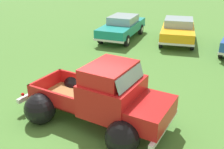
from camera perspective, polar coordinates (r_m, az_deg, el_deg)
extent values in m
plane|color=#477A33|center=(8.21, -3.86, -9.74)|extent=(80.00, 80.00, 0.00)
cylinder|color=black|center=(8.09, 8.21, -7.29)|extent=(0.78, 0.33, 0.76)
cylinder|color=silver|center=(8.09, 8.21, -7.29)|extent=(0.37, 0.28, 0.34)
cylinder|color=black|center=(6.77, 2.43, -13.92)|extent=(0.78, 0.33, 0.76)
cylinder|color=silver|center=(6.77, 2.43, -13.92)|extent=(0.37, 0.28, 0.34)
cylinder|color=black|center=(9.33, -7.90, -2.90)|extent=(0.78, 0.33, 0.76)
cylinder|color=silver|center=(9.33, -7.90, -2.90)|extent=(0.37, 0.28, 0.34)
cylinder|color=black|center=(8.20, -15.32, -7.51)|extent=(0.78, 0.33, 0.76)
cylinder|color=silver|center=(8.20, -15.32, -7.51)|extent=(0.37, 0.28, 0.34)
sphere|color=black|center=(9.34, -7.73, -2.45)|extent=(1.10, 1.10, 0.96)
sphere|color=black|center=(8.14, -15.61, -7.29)|extent=(1.10, 1.10, 0.96)
cube|color=olive|center=(8.43, -9.37, -4.79)|extent=(2.26, 1.84, 0.04)
cube|color=red|center=(8.84, -6.52, -1.57)|extent=(2.04, 0.39, 0.50)
cube|color=red|center=(7.85, -12.81, -5.45)|extent=(2.04, 0.39, 0.50)
cube|color=red|center=(7.79, -3.80, -5.07)|extent=(0.32, 1.53, 0.50)
cube|color=red|center=(8.93, -14.40, -1.91)|extent=(0.32, 1.53, 0.50)
cube|color=red|center=(7.40, 0.15, -4.68)|extent=(1.69, 1.90, 0.95)
cube|color=red|center=(7.14, -0.54, 0.46)|extent=(1.37, 1.70, 0.45)
cube|color=#8CADB7|center=(6.87, 4.10, -0.74)|extent=(0.37, 1.47, 0.38)
cube|color=red|center=(7.11, 7.59, -8.06)|extent=(1.48, 1.79, 0.55)
sphere|color=black|center=(8.10, 8.31, -6.95)|extent=(1.05, 1.05, 0.92)
sphere|color=black|center=(6.72, 2.31, -13.78)|extent=(1.05, 1.05, 0.92)
cube|color=silver|center=(9.27, -15.59, -3.23)|extent=(0.42, 1.97, 0.14)
cube|color=silver|center=(7.14, 11.51, -11.39)|extent=(0.42, 1.97, 0.14)
sphere|color=red|center=(9.67, -12.28, -0.54)|extent=(0.13, 0.13, 0.11)
sphere|color=red|center=(8.70, -19.15, -4.20)|extent=(0.13, 0.13, 0.11)
cylinder|color=black|center=(15.12, 3.28, 7.46)|extent=(0.20, 0.66, 0.66)
cylinder|color=silver|center=(15.12, 3.28, 7.46)|extent=(0.21, 0.30, 0.30)
cylinder|color=black|center=(15.69, -2.50, 8.07)|extent=(0.20, 0.66, 0.66)
cylinder|color=silver|center=(15.69, -2.50, 8.07)|extent=(0.21, 0.30, 0.30)
cylinder|color=black|center=(17.90, 6.37, 9.89)|extent=(0.20, 0.66, 0.66)
cylinder|color=silver|center=(17.90, 6.37, 9.89)|extent=(0.21, 0.30, 0.30)
cylinder|color=black|center=(18.39, 1.34, 10.39)|extent=(0.20, 0.66, 0.66)
cylinder|color=silver|center=(18.39, 1.34, 10.39)|extent=(0.21, 0.30, 0.30)
cube|color=teal|center=(16.66, 2.24, 10.32)|extent=(1.80, 4.70, 0.55)
cube|color=#8CADB7|center=(16.72, 2.49, 12.12)|extent=(1.54, 1.98, 0.45)
cube|color=silver|center=(18.85, 4.60, 11.02)|extent=(1.83, 0.11, 0.12)
cube|color=silver|center=(14.63, -0.81, 7.44)|extent=(1.83, 0.11, 0.12)
cylinder|color=black|center=(15.13, 17.36, 6.44)|extent=(0.27, 0.68, 0.66)
cylinder|color=silver|center=(15.13, 17.36, 6.44)|extent=(0.24, 0.32, 0.30)
cylinder|color=black|center=(15.14, 10.77, 7.10)|extent=(0.27, 0.68, 0.66)
cylinder|color=silver|center=(15.14, 10.77, 7.10)|extent=(0.24, 0.32, 0.30)
cylinder|color=black|center=(17.70, 17.17, 8.84)|extent=(0.27, 0.68, 0.66)
cylinder|color=silver|center=(17.70, 17.17, 8.84)|extent=(0.24, 0.32, 0.30)
cylinder|color=black|center=(17.71, 11.51, 9.41)|extent=(0.27, 0.68, 0.66)
cylinder|color=silver|center=(17.71, 11.51, 9.41)|extent=(0.24, 0.32, 0.30)
cube|color=#F2A819|center=(16.30, 14.35, 9.32)|extent=(2.30, 4.34, 0.55)
cube|color=#8CADB7|center=(16.36, 14.54, 11.15)|extent=(1.80, 1.91, 0.45)
cube|color=silver|center=(18.35, 14.44, 10.02)|extent=(1.92, 0.31, 0.12)
cube|color=silver|center=(14.39, 14.03, 6.47)|extent=(1.92, 0.31, 0.12)
cylinder|color=black|center=(14.32, 23.04, 4.68)|extent=(0.29, 0.68, 0.66)
cylinder|color=silver|center=(14.32, 23.04, 4.68)|extent=(0.25, 0.32, 0.30)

